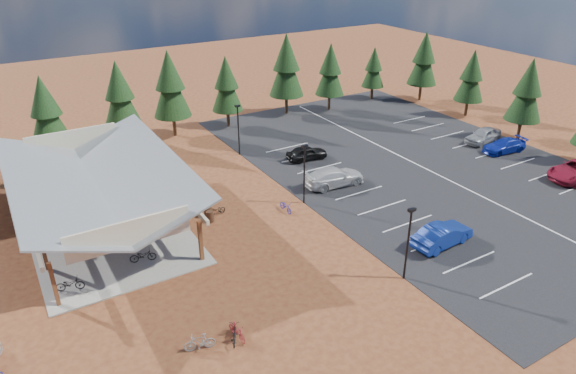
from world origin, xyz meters
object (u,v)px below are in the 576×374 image
at_px(trash_bin_0, 210,217).
at_px(bike_15, 178,211).
at_px(bike_0, 70,284).
at_px(bike_5, 155,214).
at_px(car_4, 307,153).
at_px(lamp_post_1, 304,170).
at_px(bike_1, 95,235).
at_px(bike_4, 143,256).
at_px(car_8, 483,135).
at_px(bike_12, 234,334).
at_px(car_7, 504,146).
at_px(lamp_post_2, 238,126).
at_px(lamp_post_0, 408,239).
at_px(bike_3, 52,188).
at_px(bike_11, 237,331).
at_px(bike_14, 286,206).
at_px(car_3, 334,177).
at_px(bike_2, 81,203).
at_px(trash_bin_1, 208,211).
at_px(bike_16, 217,211).
at_px(bike_13, 200,342).
at_px(bike_6, 125,203).
at_px(bike_pavilion, 96,179).
at_px(bike_7, 119,176).

relative_size(trash_bin_0, bike_15, 0.49).
relative_size(trash_bin_0, bike_0, 0.53).
bearing_deg(bike_5, car_4, -61.67).
relative_size(lamp_post_1, bike_0, 3.01).
relative_size(bike_1, bike_4, 0.93).
bearing_deg(car_8, bike_12, -75.88).
xyz_separation_m(trash_bin_0, bike_12, (-3.99, -12.55, -0.02)).
bearing_deg(trash_bin_0, bike_0, -162.40).
height_order(car_4, car_7, car_4).
xyz_separation_m(lamp_post_1, bike_0, (-18.70, -2.33, -2.43)).
bearing_deg(bike_4, lamp_post_2, -30.04).
bearing_deg(lamp_post_0, bike_5, 126.65).
height_order(bike_3, car_4, car_4).
bearing_deg(bike_1, lamp_post_0, -143.17).
distance_m(trash_bin_0, bike_11, 13.07).
distance_m(bike_1, car_8, 39.60).
bearing_deg(bike_3, bike_1, -171.71).
relative_size(bike_3, bike_14, 1.08).
bearing_deg(car_3, bike_2, 76.53).
bearing_deg(bike_2, bike_15, -120.35).
distance_m(lamp_post_2, bike_0, 23.68).
distance_m(trash_bin_1, bike_16, 0.73).
xyz_separation_m(bike_11, bike_13, (-2.09, 0.25, 0.02)).
bearing_deg(lamp_post_2, bike_2, -166.92).
bearing_deg(bike_6, bike_0, 162.06).
xyz_separation_m(bike_2, bike_3, (-1.54, 4.03, 0.09)).
distance_m(bike_4, car_7, 37.10).
bearing_deg(bike_pavilion, trash_bin_1, -22.54).
height_order(bike_pavilion, trash_bin_1, bike_pavilion).
height_order(lamp_post_2, bike_3, lamp_post_2).
relative_size(lamp_post_2, bike_13, 2.99).
bearing_deg(lamp_post_0, bike_3, 125.74).
height_order(bike_2, bike_3, bike_3).
xyz_separation_m(trash_bin_0, car_7, (31.04, -2.43, 0.26)).
relative_size(trash_bin_1, car_4, 0.22).
relative_size(bike_pavilion, bike_6, 11.91).
bearing_deg(bike_14, car_3, 15.77).
distance_m(bike_2, bike_7, 5.26).
relative_size(bike_12, car_7, 0.36).
xyz_separation_m(lamp_post_2, bike_4, (-13.90, -13.60, -2.42)).
relative_size(trash_bin_0, bike_1, 0.55).
height_order(bike_pavilion, bike_0, bike_pavilion).
relative_size(lamp_post_0, bike_7, 3.05).
height_order(trash_bin_0, car_7, car_7).
xyz_separation_m(lamp_post_1, bike_4, (-13.90, -1.60, -2.42)).
distance_m(lamp_post_0, bike_15, 18.10).
xyz_separation_m(bike_pavilion, car_7, (38.20, -6.31, -3.11)).
bearing_deg(bike_7, car_3, -106.78).
bearing_deg(lamp_post_2, bike_5, -143.03).
bearing_deg(car_8, bike_14, -91.53).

